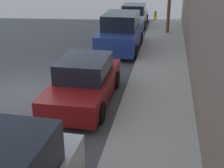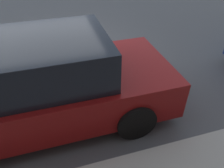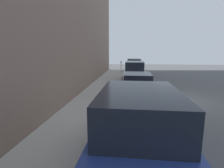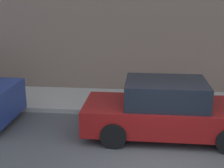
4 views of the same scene
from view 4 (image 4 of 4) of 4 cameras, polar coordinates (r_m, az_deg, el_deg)
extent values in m
cube|color=#B2ADA3|center=(11.02, 8.25, -3.32)|extent=(2.40, 32.00, 0.15)
cube|color=maroon|center=(8.53, 10.25, -5.80)|extent=(1.81, 4.50, 0.68)
cube|color=black|center=(8.30, 9.79, -1.55)|extent=(1.59, 2.10, 0.64)
cylinder|color=black|center=(7.85, 0.27, -9.37)|extent=(0.22, 0.66, 0.66)
cylinder|color=black|center=(9.40, 1.29, -4.94)|extent=(0.22, 0.66, 0.66)
cylinder|color=black|center=(9.61, 18.18, -5.31)|extent=(0.22, 0.66, 0.66)
camera|label=1|loc=(14.76, 51.84, 13.72)|focal=50.00mm
camera|label=2|loc=(11.03, 8.02, 11.83)|focal=35.00mm
camera|label=3|loc=(12.96, -44.32, 7.68)|focal=28.00mm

